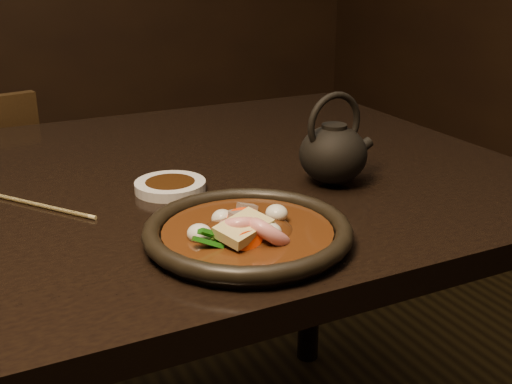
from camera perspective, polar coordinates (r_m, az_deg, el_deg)
name	(u,v)px	position (r m, az deg, el deg)	size (l,w,h in m)	color
table	(46,240)	(1.07, -18.14, -4.10)	(1.60, 0.90, 0.75)	black
plate	(248,233)	(0.82, -0.75, -3.64)	(0.27, 0.27, 0.03)	black
stirfry	(247,230)	(0.82, -0.84, -3.37)	(0.15, 0.14, 0.06)	#3A1C0A
soy_dish	(170,186)	(1.01, -7.63, 0.52)	(0.11, 0.11, 0.02)	beige
chopsticks	(38,205)	(0.99, -18.82, -1.08)	(0.13, 0.18, 0.01)	tan
teapot	(334,151)	(1.02, 6.91, 3.64)	(0.13, 0.11, 0.15)	black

